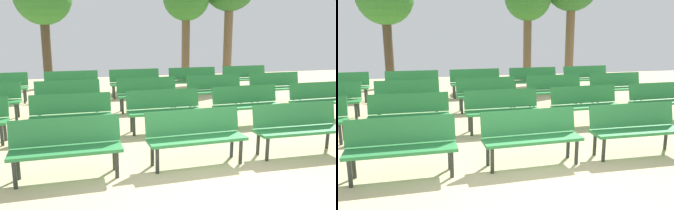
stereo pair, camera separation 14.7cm
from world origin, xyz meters
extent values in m
plane|color=#CCB789|center=(0.00, 0.00, 0.00)|extent=(24.58, 24.58, 0.00)
cube|color=#2D8442|center=(-2.01, 1.42, 0.43)|extent=(1.61, 0.50, 0.05)
cube|color=#2D8442|center=(-2.02, 1.62, 0.68)|extent=(1.60, 0.18, 0.40)
cylinder|color=#2D332D|center=(-2.71, 1.23, 0.20)|extent=(0.06, 0.06, 0.40)
cylinder|color=#2D332D|center=(-1.31, 1.28, 0.20)|extent=(0.06, 0.06, 0.40)
cylinder|color=#2D332D|center=(-2.72, 1.55, 0.20)|extent=(0.06, 0.06, 0.40)
cylinder|color=#2D332D|center=(-1.32, 1.60, 0.20)|extent=(0.06, 0.06, 0.40)
cube|color=#2D8442|center=(-0.01, 1.50, 0.43)|extent=(1.62, 0.53, 0.05)
cube|color=#2D8442|center=(-0.02, 1.70, 0.68)|extent=(1.60, 0.21, 0.40)
cylinder|color=#2D332D|center=(-0.70, 1.30, 0.20)|extent=(0.06, 0.06, 0.40)
cylinder|color=#2D332D|center=(0.70, 1.37, 0.20)|extent=(0.06, 0.06, 0.40)
cylinder|color=#2D332D|center=(-0.71, 1.62, 0.20)|extent=(0.06, 0.06, 0.40)
cylinder|color=#2D332D|center=(0.68, 1.69, 0.20)|extent=(0.06, 0.06, 0.40)
cube|color=#2D8442|center=(1.88, 1.54, 0.43)|extent=(1.60, 0.45, 0.05)
cube|color=#2D8442|center=(1.88, 1.74, 0.68)|extent=(1.60, 0.14, 0.40)
cylinder|color=#2D332D|center=(1.18, 1.38, 0.20)|extent=(0.06, 0.06, 0.40)
cylinder|color=#2D332D|center=(1.18, 1.70, 0.20)|extent=(0.06, 0.06, 0.40)
cylinder|color=#2D332D|center=(2.58, 1.71, 0.20)|extent=(0.06, 0.06, 0.40)
cylinder|color=#2D332D|center=(-3.28, 3.22, 0.20)|extent=(0.06, 0.06, 0.40)
cylinder|color=#2D332D|center=(-3.28, 3.54, 0.20)|extent=(0.06, 0.06, 0.40)
cube|color=#2D8442|center=(-2.01, 3.40, 0.43)|extent=(1.61, 0.47, 0.05)
cube|color=#2D8442|center=(-2.01, 3.60, 0.68)|extent=(1.60, 0.15, 0.40)
cylinder|color=#2D332D|center=(-2.71, 3.23, 0.20)|extent=(0.06, 0.06, 0.40)
cylinder|color=#2D332D|center=(-1.31, 3.25, 0.20)|extent=(0.06, 0.06, 0.40)
cylinder|color=#2D332D|center=(-2.71, 3.55, 0.20)|extent=(0.06, 0.06, 0.40)
cylinder|color=#2D332D|center=(-1.31, 3.57, 0.20)|extent=(0.06, 0.06, 0.40)
cube|color=#2D8442|center=(-0.09, 3.45, 0.43)|extent=(1.61, 0.48, 0.05)
cube|color=#2D8442|center=(-0.09, 3.65, 0.68)|extent=(1.60, 0.17, 0.40)
cylinder|color=#2D332D|center=(-0.78, 3.27, 0.20)|extent=(0.06, 0.06, 0.40)
cylinder|color=#2D332D|center=(0.62, 3.31, 0.20)|extent=(0.06, 0.06, 0.40)
cylinder|color=#2D332D|center=(-0.79, 3.59, 0.20)|extent=(0.06, 0.06, 0.40)
cylinder|color=#2D332D|center=(0.61, 3.63, 0.20)|extent=(0.06, 0.06, 0.40)
cube|color=#2D8442|center=(1.87, 3.53, 0.43)|extent=(1.62, 0.53, 0.05)
cube|color=#2D8442|center=(1.86, 3.73, 0.68)|extent=(1.60, 0.21, 0.40)
cylinder|color=#2D332D|center=(1.18, 3.34, 0.20)|extent=(0.06, 0.06, 0.40)
cylinder|color=#2D332D|center=(2.58, 3.41, 0.20)|extent=(0.06, 0.06, 0.40)
cylinder|color=#2D332D|center=(1.16, 3.65, 0.20)|extent=(0.06, 0.06, 0.40)
cylinder|color=#2D332D|center=(2.56, 3.73, 0.20)|extent=(0.06, 0.06, 0.40)
cube|color=#2D8442|center=(3.85, 3.59, 0.43)|extent=(1.62, 0.50, 0.05)
cube|color=#2D8442|center=(3.85, 3.79, 0.68)|extent=(1.60, 0.18, 0.40)
cylinder|color=#2D332D|center=(3.16, 3.41, 0.20)|extent=(0.06, 0.06, 0.40)
cylinder|color=#2D332D|center=(3.15, 3.73, 0.20)|extent=(0.06, 0.06, 0.40)
cylinder|color=#2D332D|center=(-3.35, 5.14, 0.20)|extent=(0.06, 0.06, 0.40)
cylinder|color=#2D332D|center=(-3.36, 5.46, 0.20)|extent=(0.06, 0.06, 0.40)
cube|color=#2D8442|center=(-2.15, 5.32, 0.43)|extent=(1.61, 0.50, 0.05)
cube|color=#2D8442|center=(-2.15, 5.52, 0.68)|extent=(1.60, 0.18, 0.40)
cylinder|color=#2D332D|center=(-2.84, 5.13, 0.20)|extent=(0.06, 0.06, 0.40)
cylinder|color=#2D332D|center=(-1.44, 5.18, 0.20)|extent=(0.06, 0.06, 0.40)
cylinder|color=#2D332D|center=(-2.85, 5.45, 0.20)|extent=(0.06, 0.06, 0.40)
cylinder|color=#2D332D|center=(-1.45, 5.50, 0.20)|extent=(0.06, 0.06, 0.40)
cube|color=#2D8442|center=(-0.11, 5.38, 0.43)|extent=(1.61, 0.49, 0.05)
cube|color=#2D8442|center=(-0.12, 5.58, 0.68)|extent=(1.60, 0.18, 0.40)
cylinder|color=#2D332D|center=(-0.81, 5.20, 0.20)|extent=(0.06, 0.06, 0.40)
cylinder|color=#2D332D|center=(0.59, 5.25, 0.20)|extent=(0.06, 0.06, 0.40)
cylinder|color=#2D332D|center=(-0.82, 5.52, 0.20)|extent=(0.06, 0.06, 0.40)
cylinder|color=#2D332D|center=(0.58, 5.57, 0.20)|extent=(0.06, 0.06, 0.40)
cube|color=#2D8442|center=(1.84, 5.48, 0.43)|extent=(1.62, 0.51, 0.05)
cube|color=#2D8442|center=(1.83, 5.68, 0.68)|extent=(1.60, 0.19, 0.40)
cylinder|color=#2D332D|center=(1.15, 5.29, 0.20)|extent=(0.06, 0.06, 0.40)
cylinder|color=#2D332D|center=(2.55, 5.35, 0.20)|extent=(0.06, 0.06, 0.40)
cylinder|color=#2D332D|center=(1.13, 5.61, 0.20)|extent=(0.06, 0.06, 0.40)
cylinder|color=#2D332D|center=(2.53, 5.67, 0.20)|extent=(0.06, 0.06, 0.40)
cube|color=#2D8442|center=(3.76, 5.54, 0.43)|extent=(1.61, 0.49, 0.05)
cube|color=#2D8442|center=(3.76, 5.74, 0.68)|extent=(1.60, 0.17, 0.40)
cylinder|color=#2D332D|center=(3.07, 5.36, 0.20)|extent=(0.06, 0.06, 0.40)
cylinder|color=#2D332D|center=(4.47, 5.40, 0.20)|extent=(0.06, 0.06, 0.40)
cylinder|color=#2D332D|center=(3.06, 5.68, 0.20)|extent=(0.06, 0.06, 0.40)
cylinder|color=#2D332D|center=(4.46, 5.72, 0.20)|extent=(0.06, 0.06, 0.40)
cube|color=#2D8442|center=(-4.17, 7.28, 0.43)|extent=(1.62, 0.52, 0.05)
cube|color=#2D8442|center=(-4.18, 7.48, 0.68)|extent=(1.60, 0.20, 0.40)
cylinder|color=#2D332D|center=(-3.46, 7.15, 0.20)|extent=(0.06, 0.06, 0.40)
cylinder|color=#2D332D|center=(-3.48, 7.47, 0.20)|extent=(0.06, 0.06, 0.40)
cube|color=#2D8442|center=(-2.12, 7.31, 0.43)|extent=(1.60, 0.45, 0.05)
cube|color=#2D8442|center=(-2.12, 7.51, 0.68)|extent=(1.60, 0.14, 0.40)
cylinder|color=#2D332D|center=(-2.82, 7.15, 0.20)|extent=(0.06, 0.06, 0.40)
cylinder|color=#2D332D|center=(-1.42, 7.16, 0.20)|extent=(0.06, 0.06, 0.40)
cylinder|color=#2D332D|center=(-2.82, 7.47, 0.20)|extent=(0.06, 0.06, 0.40)
cylinder|color=#2D332D|center=(-1.42, 7.48, 0.20)|extent=(0.06, 0.06, 0.40)
cube|color=#2D8442|center=(-0.16, 7.37, 0.43)|extent=(1.61, 0.48, 0.05)
cube|color=#2D8442|center=(-0.16, 7.57, 0.68)|extent=(1.60, 0.17, 0.40)
cylinder|color=#2D332D|center=(-0.85, 7.19, 0.20)|extent=(0.06, 0.06, 0.40)
cylinder|color=#2D332D|center=(0.54, 7.23, 0.20)|extent=(0.06, 0.06, 0.40)
cylinder|color=#2D332D|center=(-0.86, 7.51, 0.20)|extent=(0.06, 0.06, 0.40)
cylinder|color=#2D332D|center=(0.54, 7.54, 0.20)|extent=(0.06, 0.06, 0.40)
cube|color=#2D8442|center=(1.79, 7.41, 0.43)|extent=(1.60, 0.44, 0.05)
cube|color=#2D8442|center=(1.79, 7.61, 0.68)|extent=(1.60, 0.12, 0.40)
cylinder|color=#2D332D|center=(1.09, 7.25, 0.20)|extent=(0.06, 0.06, 0.40)
cylinder|color=#2D332D|center=(2.49, 7.25, 0.20)|extent=(0.06, 0.06, 0.40)
cylinder|color=#2D332D|center=(1.09, 7.57, 0.20)|extent=(0.06, 0.06, 0.40)
cylinder|color=#2D332D|center=(2.49, 7.57, 0.20)|extent=(0.06, 0.06, 0.40)
cube|color=#2D8442|center=(3.71, 7.48, 0.43)|extent=(1.62, 0.51, 0.05)
cube|color=#2D8442|center=(3.70, 7.68, 0.68)|extent=(1.60, 0.20, 0.40)
cylinder|color=#2D332D|center=(3.02, 7.29, 0.20)|extent=(0.06, 0.06, 0.40)
cylinder|color=#2D332D|center=(4.42, 7.35, 0.20)|extent=(0.06, 0.06, 0.40)
cylinder|color=#2D332D|center=(3.01, 7.61, 0.20)|extent=(0.06, 0.06, 0.40)
cylinder|color=#2D332D|center=(4.40, 7.67, 0.20)|extent=(0.06, 0.06, 0.40)
cylinder|color=brown|center=(2.48, 10.82, 1.41)|extent=(0.34, 0.34, 2.82)
cylinder|color=brown|center=(4.37, 10.81, 1.65)|extent=(0.37, 0.37, 3.30)
cylinder|color=#4C3A28|center=(-3.04, 10.13, 1.33)|extent=(0.33, 0.33, 2.67)
camera|label=1|loc=(-1.69, -3.63, 2.18)|focal=37.63mm
camera|label=2|loc=(-1.55, -3.66, 2.18)|focal=37.63mm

